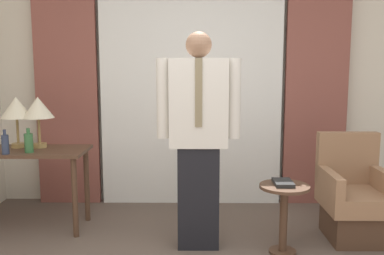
{
  "coord_description": "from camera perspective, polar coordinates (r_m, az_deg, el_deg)",
  "views": [
    {
      "loc": [
        0.05,
        -2.16,
        1.53
      ],
      "look_at": [
        0.02,
        1.16,
        1.05
      ],
      "focal_mm": 40.0,
      "sensor_mm": 36.0,
      "label": 1
    }
  ],
  "objects": [
    {
      "name": "armchair",
      "position": [
        4.11,
        20.76,
        -9.11
      ],
      "size": [
        0.56,
        0.61,
        0.92
      ],
      "color": "#4C3323",
      "rests_on": "ground_plane"
    },
    {
      "name": "bottle_by_lamp",
      "position": [
        4.09,
        -23.64,
        -2.02
      ],
      "size": [
        0.06,
        0.06,
        0.22
      ],
      "color": "#2D3851",
      "rests_on": "desk"
    },
    {
      "name": "curtain_drape_right",
      "position": [
        4.85,
        16.24,
        5.09
      ],
      "size": [
        0.67,
        0.06,
        2.58
      ],
      "color": "brown",
      "rests_on": "ground_plane"
    },
    {
      "name": "desk",
      "position": [
        4.28,
        -21.29,
        -4.36
      ],
      "size": [
        1.14,
        0.54,
        0.76
      ],
      "color": "#4C3323",
      "rests_on": "ground_plane"
    },
    {
      "name": "person",
      "position": [
        3.51,
        0.87,
        -0.8
      ],
      "size": [
        0.69,
        0.23,
        1.8
      ],
      "color": "black",
      "rests_on": "ground_plane"
    },
    {
      "name": "wall_back",
      "position": [
        4.8,
        -0.1,
        6.1
      ],
      "size": [
        10.0,
        0.06,
        2.7
      ],
      "color": "silver",
      "rests_on": "ground_plane"
    },
    {
      "name": "table_lamp_left",
      "position": [
        4.35,
        -22.37,
        2.3
      ],
      "size": [
        0.29,
        0.29,
        0.48
      ],
      "color": "#9E7F47",
      "rests_on": "desk"
    },
    {
      "name": "curtain_drape_left",
      "position": [
        4.88,
        -16.38,
        5.1
      ],
      "size": [
        0.67,
        0.06,
        2.58
      ],
      "color": "brown",
      "rests_on": "ground_plane"
    },
    {
      "name": "book",
      "position": [
        3.56,
        12.05,
        -7.21
      ],
      "size": [
        0.15,
        0.23,
        0.03
      ],
      "color": "black",
      "rests_on": "side_table"
    },
    {
      "name": "table_lamp_right",
      "position": [
        4.27,
        -19.84,
        2.33
      ],
      "size": [
        0.29,
        0.29,
        0.48
      ],
      "color": "#9E7F47",
      "rests_on": "desk"
    },
    {
      "name": "curtain_sheer_center",
      "position": [
        4.67,
        -0.12,
        5.31
      ],
      "size": [
        1.97,
        0.06,
        2.58
      ],
      "color": "white",
      "rests_on": "ground_plane"
    },
    {
      "name": "bottle_near_edge",
      "position": [
        4.08,
        -20.94,
        -1.88
      ],
      "size": [
        0.08,
        0.08,
        0.22
      ],
      "color": "#336638",
      "rests_on": "desk"
    },
    {
      "name": "side_table",
      "position": [
        3.6,
        12.15,
        -10.38
      ],
      "size": [
        0.4,
        0.4,
        0.58
      ],
      "color": "#4C3323",
      "rests_on": "ground_plane"
    }
  ]
}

